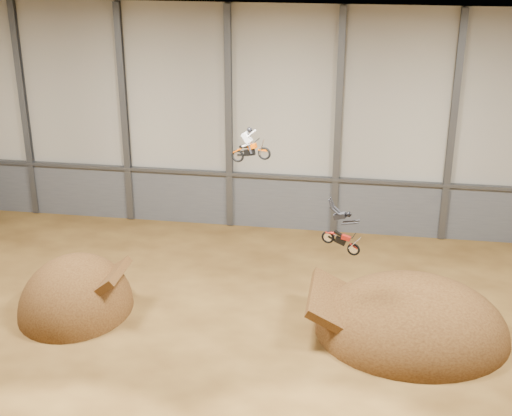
{
  "coord_description": "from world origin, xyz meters",
  "views": [
    {
      "loc": [
        4.98,
        -26.86,
        18.42
      ],
      "look_at": [
        0.07,
        4.0,
        5.74
      ],
      "focal_mm": 50.0,
      "sensor_mm": 36.0,
      "label": 1
    }
  ],
  "objects": [
    {
      "name": "steel_column_2",
      "position": [
        -3.33,
        14.8,
        7.0
      ],
      "size": [
        0.4,
        0.36,
        13.9
      ],
      "primitive_type": "cube",
      "color": "#47494F",
      "rests_on": "ground"
    },
    {
      "name": "fmx_rider_b",
      "position": [
        4.09,
        2.2,
        5.81
      ],
      "size": [
        3.05,
        1.38,
        2.74
      ],
      "primitive_type": null,
      "rotation": [
        0.0,
        0.31,
        -0.24
      ],
      "color": "red"
    },
    {
      "name": "steel_column_1",
      "position": [
        -10.0,
        14.8,
        7.0
      ],
      "size": [
        0.4,
        0.36,
        13.9
      ],
      "primitive_type": "cube",
      "color": "#47494F",
      "rests_on": "ground"
    },
    {
      "name": "floor",
      "position": [
        0.0,
        0.0,
        0.0
      ],
      "size": [
        40.0,
        40.0,
        0.0
      ],
      "primitive_type": "plane",
      "color": "#533616",
      "rests_on": "ground"
    },
    {
      "name": "steel_column_0",
      "position": [
        -16.67,
        14.8,
        7.0
      ],
      "size": [
        0.4,
        0.36,
        13.9
      ],
      "primitive_type": "cube",
      "color": "#47494F",
      "rests_on": "ground"
    },
    {
      "name": "steel_column_3",
      "position": [
        3.33,
        14.8,
        7.0
      ],
      "size": [
        0.4,
        0.36,
        13.9
      ],
      "primitive_type": "cube",
      "color": "#47494F",
      "rests_on": "ground"
    },
    {
      "name": "steel_rail",
      "position": [
        0.0,
        14.75,
        3.55
      ],
      "size": [
        39.8,
        0.35,
        0.2
      ],
      "primitive_type": "cube",
      "color": "#47494F",
      "rests_on": "lower_band_back"
    },
    {
      "name": "steel_column_4",
      "position": [
        10.0,
        14.8,
        7.0
      ],
      "size": [
        0.4,
        0.36,
        13.9
      ],
      "primitive_type": "cube",
      "color": "#47494F",
      "rests_on": "ground"
    },
    {
      "name": "takeoff_ramp",
      "position": [
        -9.01,
        2.96,
        0.0
      ],
      "size": [
        5.64,
        6.51,
        5.64
      ],
      "primitive_type": "ellipsoid",
      "color": "#3B220E",
      "rests_on": "ground"
    },
    {
      "name": "back_wall",
      "position": [
        0.0,
        15.0,
        7.0
      ],
      "size": [
        40.0,
        0.1,
        14.0
      ],
      "primitive_type": "cube",
      "color": "#B3AD9E",
      "rests_on": "ground"
    },
    {
      "name": "fmx_rider_a",
      "position": [
        -0.18,
        4.39,
        8.82
      ],
      "size": [
        2.32,
        1.08,
        2.08
      ],
      "primitive_type": null,
      "rotation": [
        0.0,
        -0.19,
        -0.16
      ],
      "color": "#E05000"
    },
    {
      "name": "ceiling",
      "position": [
        0.0,
        0.0,
        14.0
      ],
      "size": [
        40.0,
        40.0,
        0.0
      ],
      "primitive_type": "plane",
      "color": "black",
      "rests_on": "back_wall"
    },
    {
      "name": "lower_band_back",
      "position": [
        0.0,
        14.9,
        1.75
      ],
      "size": [
        39.8,
        0.18,
        3.5
      ],
      "primitive_type": "cube",
      "color": "#54565C",
      "rests_on": "ground"
    },
    {
      "name": "landing_ramp",
      "position": [
        7.7,
        3.36,
        0.0
      ],
      "size": [
        9.21,
        8.15,
        5.31
      ],
      "primitive_type": "ellipsoid",
      "color": "#3B220E",
      "rests_on": "ground"
    }
  ]
}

